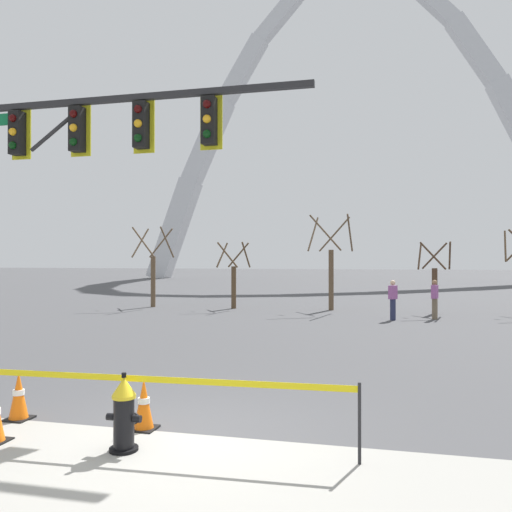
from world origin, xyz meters
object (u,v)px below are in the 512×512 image
(traffic_signal_gantry, at_px, (59,162))
(pedestrian_standing_center, at_px, (435,299))
(traffic_cone_curb_edge, at_px, (19,396))
(fire_hydrant, at_px, (124,414))
(traffic_cone_by_hydrant, at_px, (144,404))
(pedestrian_walking_left, at_px, (393,300))
(monument_arch, at_px, (353,137))

(traffic_signal_gantry, xyz_separation_m, pedestrian_standing_center, (8.63, 12.50, -3.59))
(traffic_cone_curb_edge, distance_m, traffic_signal_gantry, 4.87)
(fire_hydrant, xyz_separation_m, traffic_cone_by_hydrant, (-0.11, 0.80, -0.11))
(fire_hydrant, relative_size, traffic_signal_gantry, 0.13)
(pedestrian_walking_left, bearing_deg, traffic_signal_gantry, -120.61)
(monument_arch, relative_size, pedestrian_walking_left, 32.94)
(traffic_cone_by_hydrant, bearing_deg, pedestrian_walking_left, 74.72)
(pedestrian_walking_left, bearing_deg, pedestrian_standing_center, 23.33)
(traffic_cone_by_hydrant, height_order, traffic_cone_curb_edge, same)
(traffic_signal_gantry, distance_m, pedestrian_walking_left, 14.16)
(traffic_signal_gantry, bearing_deg, traffic_cone_by_hydrant, -38.93)
(traffic_signal_gantry, bearing_deg, fire_hydrant, -45.85)
(fire_hydrant, height_order, traffic_signal_gantry, traffic_signal_gantry)
(traffic_cone_curb_edge, distance_m, pedestrian_standing_center, 16.82)
(traffic_cone_by_hydrant, xyz_separation_m, pedestrian_walking_left, (3.90, 14.27, 0.46))
(traffic_signal_gantry, bearing_deg, monument_arch, 85.93)
(monument_arch, bearing_deg, pedestrian_standing_center, -83.04)
(fire_hydrant, relative_size, traffic_cone_by_hydrant, 1.36)
(traffic_cone_by_hydrant, relative_size, traffic_cone_curb_edge, 1.00)
(monument_arch, bearing_deg, traffic_cone_curb_edge, -92.81)
(traffic_cone_curb_edge, distance_m, pedestrian_walking_left, 15.48)
(traffic_cone_curb_edge, bearing_deg, traffic_signal_gantry, 112.53)
(traffic_signal_gantry, distance_m, monument_arch, 54.21)
(traffic_cone_curb_edge, relative_size, pedestrian_standing_center, 0.46)
(traffic_cone_by_hydrant, height_order, monument_arch, monument_arch)
(traffic_cone_by_hydrant, xyz_separation_m, traffic_signal_gantry, (-3.07, 2.48, 4.05))
(fire_hydrant, distance_m, traffic_cone_curb_edge, 2.29)
(pedestrian_walking_left, relative_size, pedestrian_standing_center, 1.00)
(traffic_cone_curb_edge, xyz_separation_m, traffic_signal_gantry, (-1.04, 2.50, 4.05))
(traffic_cone_by_hydrant, relative_size, pedestrian_standing_center, 0.46)
(fire_hydrant, bearing_deg, traffic_cone_curb_edge, 160.00)
(fire_hydrant, distance_m, traffic_signal_gantry, 6.04)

